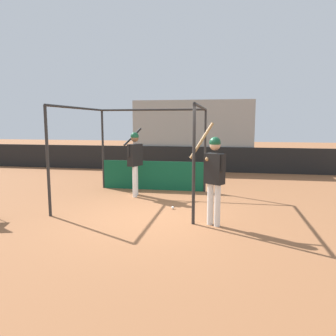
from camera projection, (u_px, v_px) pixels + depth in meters
name	position (u px, v px, depth m)	size (l,w,h in m)	color
ground_plane	(156.00, 218.00, 7.52)	(60.00, 60.00, 0.00)	#935B38
outfield_wall	(191.00, 159.00, 14.55)	(24.00, 0.12, 1.10)	black
bleacher_section	(196.00, 134.00, 16.42)	(5.40, 4.00, 3.18)	#9E9E99
batting_cage	(147.00, 157.00, 9.80)	(3.43, 3.45, 2.59)	#282828
player_batter	(135.00, 157.00, 9.59)	(0.57, 0.95, 2.00)	white
player_waiting	(214.00, 172.00, 6.82)	(0.78, 0.58, 2.18)	white
baseball	(173.00, 208.00, 8.27)	(0.07, 0.07, 0.07)	white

